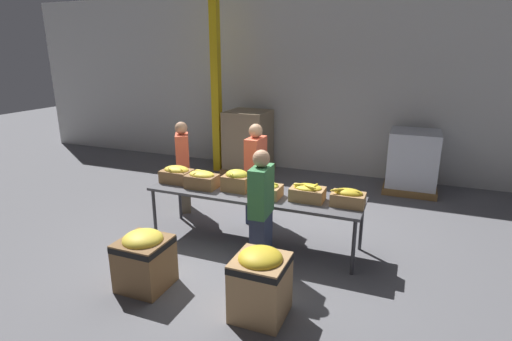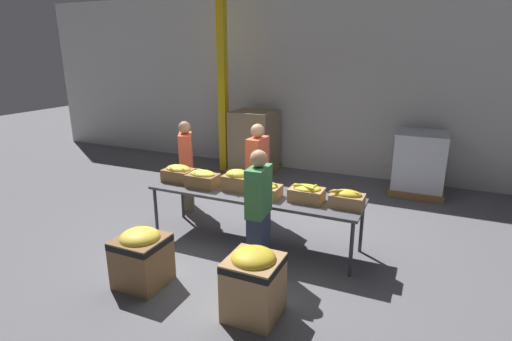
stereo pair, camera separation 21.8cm
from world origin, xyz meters
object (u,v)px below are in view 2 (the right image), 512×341
(banana_box_0, at_px, (178,173))
(volunteer_2, at_px, (187,167))
(donation_bin_0, at_px, (142,255))
(banana_box_1, at_px, (203,179))
(banana_box_3, at_px, (266,190))
(volunteer_0, at_px, (259,212))
(pallet_stack_1, at_px, (254,142))
(volunteer_1, at_px, (258,174))
(donation_bin_1, at_px, (254,281))
(pallet_stack_0, at_px, (419,164))
(banana_box_4, at_px, (307,193))
(banana_box_5, at_px, (347,199))
(support_pillar, at_px, (223,84))
(sorting_table, at_px, (254,195))
(banana_box_2, at_px, (237,180))

(banana_box_0, height_order, volunteer_2, volunteer_2)
(banana_box_0, relative_size, donation_bin_0, 0.63)
(banana_box_1, height_order, banana_box_3, banana_box_1)
(volunteer_0, bearing_deg, pallet_stack_1, 21.98)
(donation_bin_0, bearing_deg, volunteer_1, 77.51)
(donation_bin_1, distance_m, pallet_stack_0, 5.05)
(banana_box_1, bearing_deg, banana_box_3, -0.15)
(banana_box_4, distance_m, donation_bin_1, 1.60)
(banana_box_1, relative_size, pallet_stack_0, 0.37)
(banana_box_0, relative_size, banana_box_3, 1.15)
(banana_box_5, relative_size, support_pillar, 0.11)
(pallet_stack_1, bearing_deg, banana_box_0, -86.49)
(banana_box_1, height_order, pallet_stack_0, pallet_stack_0)
(pallet_stack_1, bearing_deg, sorting_table, -65.72)
(sorting_table, distance_m, banana_box_3, 0.29)
(banana_box_0, bearing_deg, volunteer_2, 115.04)
(banana_box_1, relative_size, banana_box_5, 1.01)
(banana_box_1, relative_size, volunteer_0, 0.28)
(pallet_stack_0, relative_size, pallet_stack_1, 0.85)
(banana_box_3, distance_m, pallet_stack_0, 3.89)
(support_pillar, bearing_deg, sorting_table, -55.10)
(banana_box_0, bearing_deg, banana_box_1, -10.36)
(banana_box_5, distance_m, pallet_stack_0, 3.42)
(banana_box_0, distance_m, donation_bin_1, 2.55)
(banana_box_1, distance_m, banana_box_2, 0.53)
(sorting_table, xyz_separation_m, support_pillar, (-2.20, 3.15, 1.26))
(banana_box_0, xyz_separation_m, pallet_stack_1, (-0.20, 3.29, -0.21))
(sorting_table, xyz_separation_m, volunteer_2, (-1.61, 0.71, 0.05))
(banana_box_3, xyz_separation_m, pallet_stack_1, (-1.71, 3.38, -0.19))
(sorting_table, relative_size, banana_box_5, 6.91)
(banana_box_4, distance_m, volunteer_0, 0.76)
(sorting_table, bearing_deg, volunteer_1, 110.15)
(banana_box_1, relative_size, volunteer_1, 0.28)
(sorting_table, xyz_separation_m, pallet_stack_1, (-1.48, 3.28, -0.04))
(sorting_table, height_order, banana_box_2, banana_box_2)
(sorting_table, xyz_separation_m, banana_box_5, (1.32, -0.01, 0.16))
(volunteer_1, relative_size, volunteer_2, 1.03)
(volunteer_2, xyz_separation_m, pallet_stack_1, (0.13, 2.57, -0.09))
(banana_box_2, height_order, support_pillar, support_pillar)
(banana_box_5, bearing_deg, sorting_table, 179.56)
(pallet_stack_1, bearing_deg, banana_box_1, -78.43)
(banana_box_2, xyz_separation_m, donation_bin_1, (0.97, -1.54, -0.53))
(volunteer_1, bearing_deg, banana_box_2, 1.51)
(volunteer_0, bearing_deg, sorting_table, 25.93)
(banana_box_1, distance_m, donation_bin_1, 2.13)
(banana_box_1, height_order, banana_box_4, banana_box_1)
(donation_bin_1, bearing_deg, pallet_stack_1, 114.30)
(sorting_table, height_order, pallet_stack_0, pallet_stack_0)
(banana_box_3, height_order, pallet_stack_1, pallet_stack_1)
(pallet_stack_0, bearing_deg, banana_box_3, -118.36)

